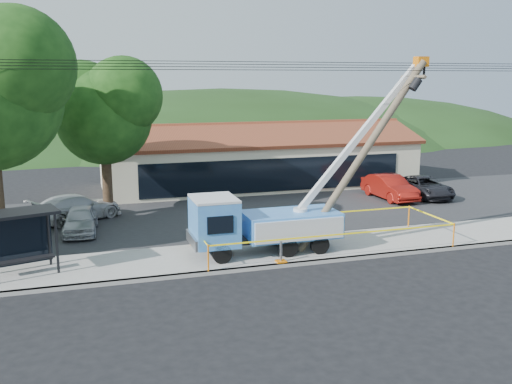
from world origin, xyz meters
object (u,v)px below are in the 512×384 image
object	(u,v)px
car_silver	(81,235)
utility_truck	(263,221)
leaning_pole	(368,146)
car_white	(77,222)
car_red	(389,200)
car_dark	(424,198)
bus_shelter	(21,227)

from	to	relation	value
car_silver	utility_truck	bearing A→B (deg)	-33.59
leaning_pole	car_silver	world-z (taller)	leaning_pole
leaning_pole	car_silver	size ratio (longest dim) A/B	2.16
leaning_pole	car_white	distance (m)	16.31
leaning_pole	car_silver	distance (m)	14.81
car_red	car_dark	distance (m)	2.54
utility_truck	car_white	distance (m)	11.82
car_white	utility_truck	bearing A→B (deg)	-166.97
leaning_pole	car_dark	distance (m)	13.55
utility_truck	car_white	size ratio (longest dim) A/B	2.18
car_red	car_white	world-z (taller)	car_red
leaning_pole	car_silver	xyz separation A→B (m)	(-12.54, 6.28, -4.75)
car_red	car_white	distance (m)	19.27
leaning_pole	car_white	world-z (taller)	leaning_pole
leaning_pole	car_red	world-z (taller)	leaning_pole
car_silver	car_red	size ratio (longest dim) A/B	0.84
leaning_pole	car_red	size ratio (longest dim) A/B	1.82
car_silver	car_white	size ratio (longest dim) A/B	0.79
bus_shelter	car_dark	xyz separation A→B (m)	(23.80, 8.25, -2.02)
car_silver	car_red	world-z (taller)	car_red
car_white	car_dark	bearing A→B (deg)	-119.76
leaning_pole	car_red	bearing A→B (deg)	53.97
bus_shelter	car_red	xyz separation A→B (m)	(21.27, 8.36, -2.02)
car_dark	car_red	bearing A→B (deg)	-178.91
car_silver	car_white	xyz separation A→B (m)	(-0.19, 2.73, 0.00)
car_red	leaning_pole	bearing A→B (deg)	-127.92
utility_truck	car_silver	distance (m)	9.84
car_silver	car_white	distance (m)	2.74
car_dark	car_silver	bearing A→B (deg)	-169.69
leaning_pole	bus_shelter	size ratio (longest dim) A/B	2.86
car_white	car_red	bearing A→B (deg)	-119.50
leaning_pole	utility_truck	bearing A→B (deg)	175.60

